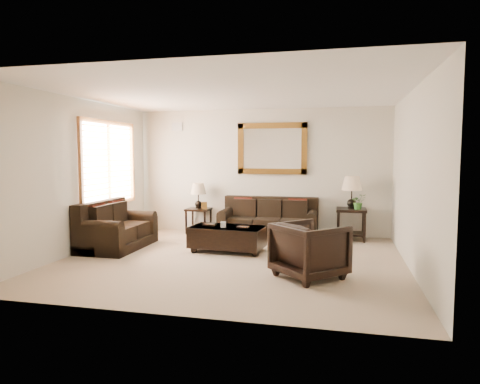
% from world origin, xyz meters
% --- Properties ---
extents(room, '(5.51, 5.01, 2.71)m').
position_xyz_m(room, '(0.00, 0.00, 1.35)').
color(room, tan).
rests_on(room, ground).
extents(window, '(0.07, 1.96, 1.66)m').
position_xyz_m(window, '(-2.70, 0.90, 1.55)').
color(window, white).
rests_on(window, room).
extents(mirror, '(1.50, 0.06, 1.10)m').
position_xyz_m(mirror, '(0.27, 2.47, 1.85)').
color(mirror, '#48240E').
rests_on(mirror, room).
extents(air_vent, '(0.25, 0.02, 0.18)m').
position_xyz_m(air_vent, '(-1.90, 2.48, 2.35)').
color(air_vent, '#999999').
rests_on(air_vent, room).
extents(sofa, '(2.01, 0.87, 0.82)m').
position_xyz_m(sofa, '(0.27, 2.10, 0.30)').
color(sofa, black).
rests_on(sofa, room).
extents(loveseat, '(0.91, 1.54, 0.87)m').
position_xyz_m(loveseat, '(-2.33, 0.40, 0.32)').
color(loveseat, black).
rests_on(loveseat, room).
extents(end_table_left, '(0.50, 0.50, 1.10)m').
position_xyz_m(end_table_left, '(-1.32, 2.21, 0.72)').
color(end_table_left, black).
rests_on(end_table_left, room).
extents(end_table_right, '(0.59, 0.59, 1.29)m').
position_xyz_m(end_table_right, '(1.94, 2.17, 0.84)').
color(end_table_right, black).
rests_on(end_table_right, room).
extents(coffee_table, '(1.37, 0.81, 0.56)m').
position_xyz_m(coffee_table, '(-0.23, 0.59, 0.28)').
color(coffee_table, black).
rests_on(coffee_table, room).
extents(armchair, '(1.14, 1.14, 0.86)m').
position_xyz_m(armchair, '(1.31, -0.73, 0.43)').
color(armchair, black).
rests_on(armchair, floor).
extents(potted_plant, '(0.37, 0.39, 0.24)m').
position_xyz_m(potted_plant, '(2.07, 2.06, 0.76)').
color(potted_plant, '#2C5F20').
rests_on(potted_plant, end_table_right).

